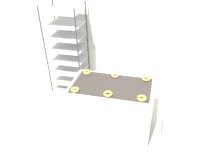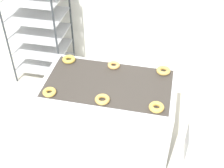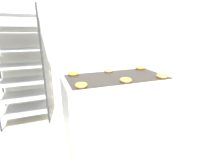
% 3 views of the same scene
% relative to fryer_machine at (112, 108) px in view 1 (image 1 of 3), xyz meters
% --- Properties ---
extents(ground_plane, '(14.00, 14.00, 0.00)m').
position_rel_fryer_machine_xyz_m(ground_plane, '(-0.00, -0.61, -0.44)').
color(ground_plane, beige).
extents(wall_back, '(8.00, 0.05, 2.80)m').
position_rel_fryer_machine_xyz_m(wall_back, '(-0.00, 1.51, 0.96)').
color(wall_back, silver).
rests_on(wall_back, ground_plane).
extents(fryer_machine, '(1.29, 0.73, 0.89)m').
position_rel_fryer_machine_xyz_m(fryer_machine, '(0.00, 0.00, 0.00)').
color(fryer_machine, silver).
rests_on(fryer_machine, ground_plane).
extents(baking_rack_cart, '(0.70, 0.60, 1.79)m').
position_rel_fryer_machine_xyz_m(baking_rack_cart, '(-1.17, 1.08, 0.47)').
color(baking_rack_cart, '#33383D').
rests_on(baking_rack_cart, ground_plane).
extents(glaze_bin, '(0.29, 0.34, 0.38)m').
position_rel_fryer_machine_xyz_m(glaze_bin, '(0.98, 0.02, -0.25)').
color(glaze_bin, silver).
rests_on(glaze_bin, ground_plane).
extents(donut_near_left, '(0.12, 0.12, 0.04)m').
position_rel_fryer_machine_xyz_m(donut_near_left, '(-0.50, -0.26, 0.46)').
color(donut_near_left, gold).
rests_on(donut_near_left, fryer_machine).
extents(donut_near_center, '(0.14, 0.14, 0.04)m').
position_rel_fryer_machine_xyz_m(donut_near_center, '(-0.01, -0.26, 0.46)').
color(donut_near_center, tan).
rests_on(donut_near_center, fryer_machine).
extents(donut_near_right, '(0.13, 0.13, 0.04)m').
position_rel_fryer_machine_xyz_m(donut_near_right, '(0.48, -0.26, 0.46)').
color(donut_near_right, gold).
rests_on(donut_near_right, fryer_machine).
extents(donut_far_left, '(0.14, 0.14, 0.04)m').
position_rel_fryer_machine_xyz_m(donut_far_left, '(-0.48, 0.26, 0.46)').
color(donut_far_left, gold).
rests_on(donut_far_left, fryer_machine).
extents(donut_far_center, '(0.12, 0.12, 0.04)m').
position_rel_fryer_machine_xyz_m(donut_far_center, '(-0.01, 0.26, 0.46)').
color(donut_far_center, '#DBA255').
rests_on(donut_far_center, fryer_machine).
extents(donut_far_right, '(0.14, 0.14, 0.04)m').
position_rel_fryer_machine_xyz_m(donut_far_right, '(0.49, 0.27, 0.46)').
color(donut_far_right, tan).
rests_on(donut_far_right, fryer_machine).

